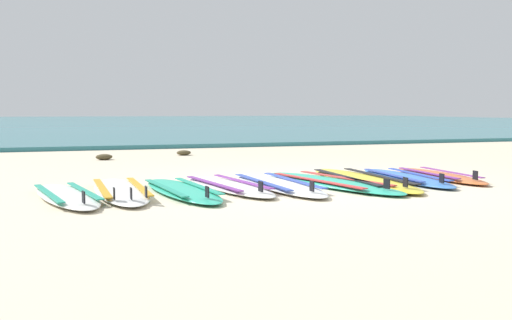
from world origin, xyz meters
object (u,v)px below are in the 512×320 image
(surfboard_2, at_px, (181,190))
(surfboard_6, at_px, (362,179))
(surfboard_3, at_px, (227,186))
(surfboard_7, at_px, (405,177))
(surfboard_8, at_px, (439,175))
(surfboard_5, at_px, (330,182))
(surfboard_0, at_px, (66,195))
(surfboard_4, at_px, (277,184))
(surfboard_1, at_px, (121,190))

(surfboard_2, height_order, surfboard_6, same)
(surfboard_2, height_order, surfboard_3, same)
(surfboard_2, bearing_deg, surfboard_7, 4.37)
(surfboard_2, relative_size, surfboard_8, 1.09)
(surfboard_2, height_order, surfboard_5, same)
(surfboard_0, relative_size, surfboard_8, 1.04)
(surfboard_2, height_order, surfboard_4, same)
(surfboard_8, bearing_deg, surfboard_2, -175.29)
(surfboard_1, height_order, surfboard_5, same)
(surfboard_0, height_order, surfboard_2, same)
(surfboard_8, bearing_deg, surfboard_7, -173.52)
(surfboard_2, xyz_separation_m, surfboard_5, (1.85, 0.09, -0.00))
(surfboard_3, relative_size, surfboard_6, 0.83)
(surfboard_4, distance_m, surfboard_7, 1.82)
(surfboard_3, xyz_separation_m, surfboard_8, (2.98, 0.10, 0.00))
(surfboard_3, distance_m, surfboard_4, 0.60)
(surfboard_1, distance_m, surfboard_8, 4.20)
(surfboard_6, height_order, surfboard_8, same)
(surfboard_2, bearing_deg, surfboard_8, 4.71)
(surfboard_7, bearing_deg, surfboard_6, -179.87)
(surfboard_4, bearing_deg, surfboard_1, 178.83)
(surfboard_2, relative_size, surfboard_4, 0.93)
(surfboard_4, distance_m, surfboard_6, 1.19)
(surfboard_5, bearing_deg, surfboard_2, -177.18)
(surfboard_0, height_order, surfboard_5, same)
(surfboard_4, distance_m, surfboard_8, 2.39)
(surfboard_4, xyz_separation_m, surfboard_8, (2.38, 0.16, 0.00))
(surfboard_0, xyz_separation_m, surfboard_1, (0.56, 0.19, 0.00))
(surfboard_7, bearing_deg, surfboard_3, -179.19)
(surfboard_2, distance_m, surfboard_3, 0.61)
(surfboard_0, height_order, surfboard_3, same)
(surfboard_2, xyz_separation_m, surfboard_6, (2.36, 0.23, -0.00))
(surfboard_0, bearing_deg, surfboard_6, 3.97)
(surfboard_3, bearing_deg, surfboard_4, -5.92)
(surfboard_0, xyz_separation_m, surfboard_6, (3.56, 0.25, -0.00))
(surfboard_5, distance_m, surfboard_7, 1.15)
(surfboard_0, distance_m, surfboard_1, 0.59)
(surfboard_0, distance_m, surfboard_5, 3.05)
(surfboard_1, height_order, surfboard_3, same)
(surfboard_1, height_order, surfboard_8, same)
(surfboard_1, distance_m, surfboard_2, 0.66)
(surfboard_1, xyz_separation_m, surfboard_3, (1.22, 0.02, -0.00))
(surfboard_8, bearing_deg, surfboard_5, -173.26)
(surfboard_8, bearing_deg, surfboard_1, -178.32)
(surfboard_4, bearing_deg, surfboard_5, -3.52)
(surfboard_0, height_order, surfboard_8, same)
(surfboard_7, relative_size, surfboard_8, 1.09)
(surfboard_7, bearing_deg, surfboard_0, -176.61)
(surfboard_1, distance_m, surfboard_3, 1.22)
(surfboard_2, distance_m, surfboard_8, 3.57)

